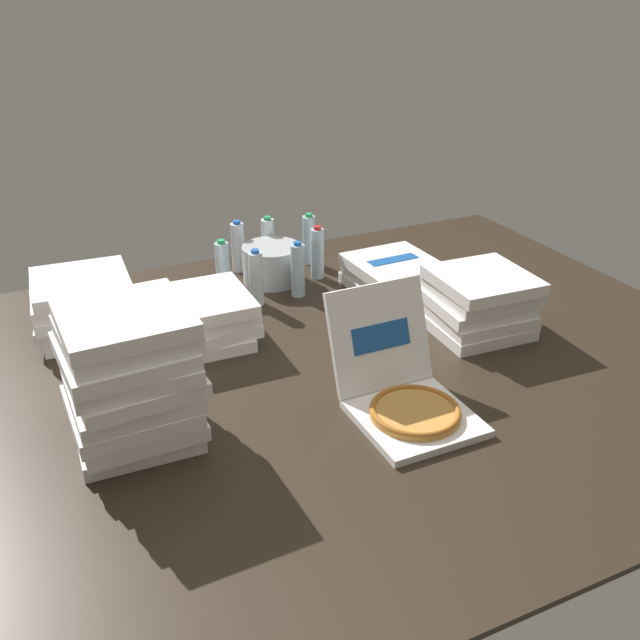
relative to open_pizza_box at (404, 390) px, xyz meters
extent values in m
cube|color=#2D2319|center=(-0.12, 0.37, -0.09)|extent=(3.20, 2.40, 0.02)
cube|color=white|center=(0.00, -0.07, -0.06)|extent=(0.36, 0.36, 0.03)
cylinder|color=#C6893D|center=(0.00, -0.07, -0.04)|extent=(0.30, 0.30, 0.02)
torus|color=#A96324|center=(0.00, -0.07, -0.03)|extent=(0.30, 0.30, 0.02)
cube|color=white|center=(0.00, 0.17, 0.12)|extent=(0.36, 0.15, 0.35)
cube|color=#19519E|center=(0.00, 0.16, 0.12)|extent=(0.22, 0.03, 0.09)
cube|color=white|center=(-0.47, 0.76, -0.05)|extent=(0.37, 0.37, 0.05)
cube|color=#19519E|center=(-0.47, 0.76, -0.03)|extent=(0.24, 0.07, 0.00)
cube|color=white|center=(-0.46, 0.76, 0.00)|extent=(0.39, 0.39, 0.05)
cube|color=white|center=(-0.45, 0.78, 0.04)|extent=(0.37, 0.37, 0.05)
cube|color=white|center=(-0.46, 0.75, 0.09)|extent=(0.37, 0.37, 0.05)
cube|color=white|center=(-0.83, 0.24, -0.05)|extent=(0.37, 0.37, 0.05)
cube|color=#19519E|center=(-0.83, 0.24, -0.03)|extent=(0.24, 0.07, 0.00)
cube|color=white|center=(-0.83, 0.22, 0.00)|extent=(0.37, 0.37, 0.05)
cube|color=white|center=(-0.84, 0.22, 0.04)|extent=(0.37, 0.37, 0.05)
cube|color=white|center=(-0.83, 0.23, 0.09)|extent=(0.37, 0.37, 0.05)
cube|color=#19519E|center=(-0.83, 0.23, 0.12)|extent=(0.24, 0.07, 0.00)
cube|color=white|center=(-0.82, 0.22, 0.14)|extent=(0.39, 0.39, 0.05)
cube|color=white|center=(-0.83, 0.23, 0.19)|extent=(0.36, 0.36, 0.05)
cube|color=white|center=(-0.84, 0.22, 0.24)|extent=(0.38, 0.38, 0.05)
cube|color=#19519E|center=(-0.84, 0.22, 0.26)|extent=(0.24, 0.08, 0.00)
cube|color=white|center=(-0.82, 0.24, 0.29)|extent=(0.38, 0.38, 0.05)
cube|color=#19519E|center=(-0.82, 0.24, 0.31)|extent=(0.24, 0.08, 0.00)
cube|color=white|center=(-0.82, 0.23, 0.33)|extent=(0.38, 0.38, 0.05)
cube|color=white|center=(0.57, 0.38, -0.05)|extent=(0.38, 0.38, 0.05)
cube|color=#19519E|center=(0.57, 0.38, -0.03)|extent=(0.24, 0.08, 0.00)
cube|color=white|center=(0.57, 0.38, 0.00)|extent=(0.39, 0.39, 0.05)
cube|color=white|center=(0.57, 0.39, 0.04)|extent=(0.39, 0.39, 0.05)
cube|color=white|center=(0.58, 0.38, 0.09)|extent=(0.39, 0.39, 0.05)
cube|color=#19519E|center=(0.58, 0.38, 0.12)|extent=(0.24, 0.08, 0.00)
cube|color=white|center=(0.58, 0.37, 0.14)|extent=(0.38, 0.38, 0.05)
cube|color=white|center=(-0.85, 1.03, -0.05)|extent=(0.38, 0.38, 0.05)
cube|color=white|center=(-0.86, 1.03, 0.00)|extent=(0.41, 0.41, 0.05)
cube|color=#19519E|center=(-0.86, 1.03, 0.02)|extent=(0.24, 0.10, 0.00)
cube|color=white|center=(-0.87, 1.02, 0.04)|extent=(0.38, 0.38, 0.05)
cube|color=white|center=(-0.87, 1.02, 0.09)|extent=(0.39, 0.39, 0.05)
cube|color=#19519E|center=(-0.87, 1.02, 0.12)|extent=(0.24, 0.08, 0.00)
cube|color=white|center=(-0.86, 1.02, 0.14)|extent=(0.38, 0.38, 0.05)
cube|color=white|center=(0.47, 0.87, -0.05)|extent=(0.38, 0.38, 0.05)
cube|color=#19519E|center=(0.47, 0.87, -0.03)|extent=(0.24, 0.08, 0.00)
cube|color=white|center=(0.48, 0.86, 0.00)|extent=(0.39, 0.39, 0.05)
cube|color=#19519E|center=(0.48, 0.86, 0.02)|extent=(0.24, 0.08, 0.00)
cube|color=white|center=(0.46, 0.86, 0.04)|extent=(0.37, 0.37, 0.05)
cube|color=#19519E|center=(0.46, 0.86, 0.07)|extent=(0.24, 0.07, 0.00)
cylinder|color=#B7BABF|center=(0.01, 1.18, 0.01)|extent=(0.27, 0.27, 0.17)
cylinder|color=silver|center=(0.26, 1.32, 0.04)|extent=(0.06, 0.06, 0.24)
cylinder|color=#239951|center=(0.26, 1.32, 0.17)|extent=(0.03, 0.03, 0.02)
cylinder|color=white|center=(0.06, 1.36, 0.04)|extent=(0.06, 0.06, 0.24)
cylinder|color=#239951|center=(0.06, 1.36, 0.17)|extent=(0.03, 0.03, 0.02)
cylinder|color=white|center=(-0.15, 0.98, 0.04)|extent=(0.06, 0.06, 0.24)
cylinder|color=blue|center=(-0.15, 0.98, 0.17)|extent=(0.03, 0.03, 0.02)
cylinder|color=silver|center=(0.22, 1.13, 0.04)|extent=(0.06, 0.06, 0.24)
cylinder|color=red|center=(0.22, 1.13, 0.17)|extent=(0.03, 0.03, 0.02)
cylinder|color=silver|center=(0.05, 0.99, 0.04)|extent=(0.06, 0.06, 0.24)
cylinder|color=blue|center=(0.05, 0.99, 0.17)|extent=(0.03, 0.03, 0.02)
cylinder|color=white|center=(-0.09, 1.37, 0.04)|extent=(0.06, 0.06, 0.24)
cylinder|color=blue|center=(-0.09, 1.37, 0.17)|extent=(0.03, 0.03, 0.02)
cylinder|color=silver|center=(-0.24, 1.15, 0.04)|extent=(0.06, 0.06, 0.24)
cylinder|color=#239951|center=(-0.24, 1.15, 0.17)|extent=(0.03, 0.03, 0.02)
camera|label=1|loc=(-1.08, -1.65, 1.25)|focal=39.51mm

